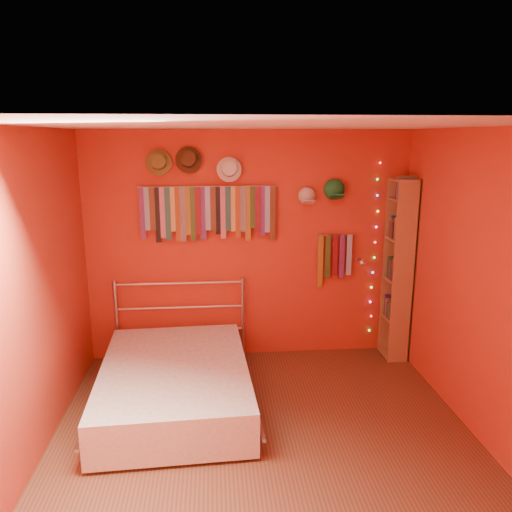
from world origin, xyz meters
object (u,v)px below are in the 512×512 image
object	(u,v)px
reading_lamp	(361,262)
bookshelf	(402,269)
bed	(175,383)
tie_rack	(208,211)

from	to	relation	value
reading_lamp	bookshelf	world-z (taller)	bookshelf
reading_lamp	bed	size ratio (longest dim) A/B	0.15
tie_rack	bed	world-z (taller)	tie_rack
tie_rack	reading_lamp	xyz separation A→B (m)	(1.63, -0.17, -0.55)
bookshelf	bed	xyz separation A→B (m)	(-2.42, -0.86, -0.80)
bookshelf	bed	size ratio (longest dim) A/B	1.02
bookshelf	bed	bearing A→B (deg)	-160.48
bookshelf	bed	distance (m)	2.69
reading_lamp	bookshelf	distance (m)	0.47
tie_rack	reading_lamp	size ratio (longest dim) A/B	4.87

